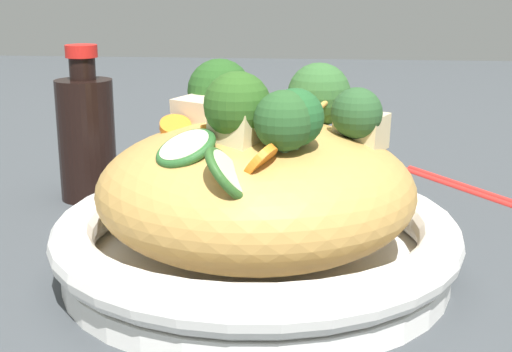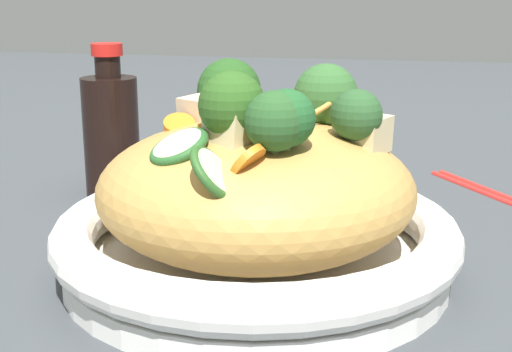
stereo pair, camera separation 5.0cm
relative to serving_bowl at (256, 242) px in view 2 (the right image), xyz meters
name	(u,v)px [view 2 (the right image)]	position (x,y,z in m)	size (l,w,h in m)	color
ground_plane	(256,274)	(0.00, 0.00, -0.02)	(3.00, 3.00, 0.00)	#3B3F43
serving_bowl	(256,242)	(0.00, 0.00, 0.00)	(0.29, 0.29, 0.05)	white
noodle_heap	(256,189)	(0.00, 0.00, 0.04)	(0.22, 0.22, 0.11)	#BB8C46
broccoli_florets	(275,104)	(-0.01, -0.01, 0.10)	(0.15, 0.17, 0.06)	#A0BE71
carrot_coins	(247,131)	(0.01, 0.01, 0.08)	(0.12, 0.17, 0.03)	orange
zucchini_slices	(218,147)	(0.01, 0.05, 0.08)	(0.10, 0.11, 0.04)	beige
chicken_chunks	(258,122)	(0.00, -0.02, 0.09)	(0.16, 0.13, 0.03)	beige
soy_sauce_bottle	(111,132)	(0.18, -0.17, 0.04)	(0.05, 0.05, 0.15)	black
chopsticks_pair	(506,197)	(-0.20, -0.23, -0.02)	(0.14, 0.19, 0.01)	red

